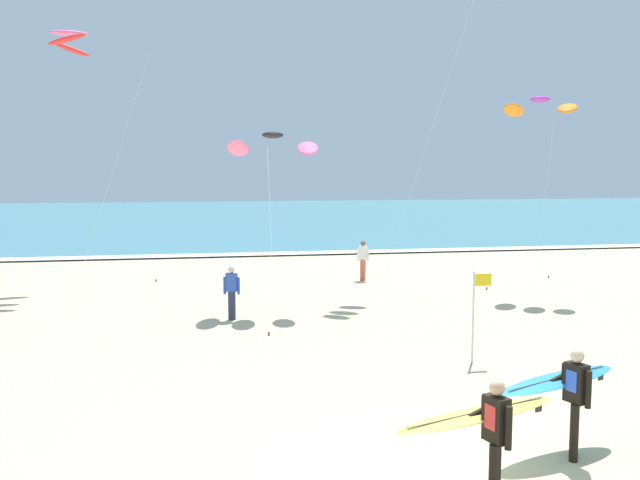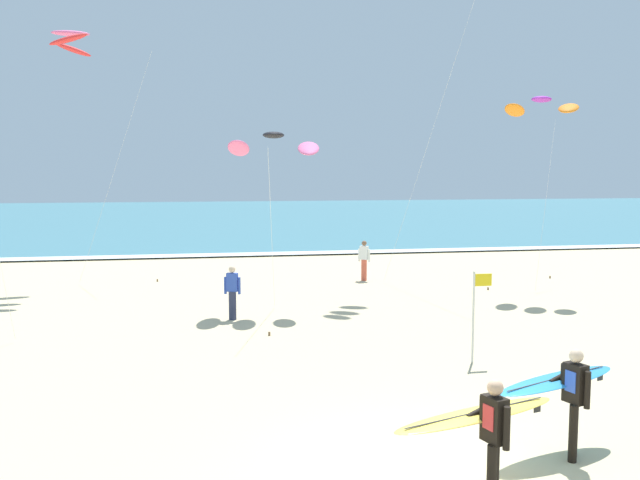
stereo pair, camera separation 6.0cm
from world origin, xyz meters
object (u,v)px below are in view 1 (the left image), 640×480
at_px(surfer_trailing, 487,424).
at_px(kite_arc_charcoal_mid, 273,144).
at_px(bystander_white_top, 363,260).
at_px(lifeguard_flag, 476,308).
at_px(kite_arc_violet_distant, 540,106).
at_px(surfer_lead, 566,388).
at_px(kite_arc_rose_far, 69,41).
at_px(bystander_blue_top, 232,292).

relative_size(surfer_trailing, kite_arc_charcoal_mid, 0.47).
bearing_deg(bystander_white_top, lifeguard_flag, -91.49).
relative_size(kite_arc_violet_distant, lifeguard_flag, 3.28).
relative_size(surfer_trailing, bystander_white_top, 1.65).
relative_size(bystander_white_top, lifeguard_flag, 0.76).
distance_m(surfer_lead, kite_arc_rose_far, 21.79).
relative_size(kite_arc_charcoal_mid, lifeguard_flag, 2.64).
xyz_separation_m(kite_arc_rose_far, bystander_white_top, (10.94, -0.91, -8.27)).
distance_m(kite_arc_charcoal_mid, kite_arc_violet_distant, 9.53).
xyz_separation_m(surfer_lead, kite_arc_rose_far, (-9.96, 17.63, 8.03)).
xyz_separation_m(kite_arc_violet_distant, bystander_blue_top, (-10.78, -2.30, -5.75)).
relative_size(kite_arc_charcoal_mid, bystander_white_top, 3.49).
bearing_deg(kite_arc_violet_distant, surfer_trailing, -120.04).
bearing_deg(bystander_white_top, surfer_trailing, -98.93).
bearing_deg(kite_arc_violet_distant, kite_arc_charcoal_mid, -174.44).
relative_size(surfer_lead, bystander_blue_top, 1.49).
bearing_deg(bystander_blue_top, surfer_lead, -66.68).
bearing_deg(surfer_lead, surfer_trailing, -147.02).
height_order(surfer_trailing, kite_arc_charcoal_mid, kite_arc_charcoal_mid).
bearing_deg(surfer_trailing, lifeguard_flag, 67.96).
xyz_separation_m(kite_arc_rose_far, lifeguard_flag, (10.64, -12.62, -7.82)).
bearing_deg(kite_arc_rose_far, bystander_white_top, -4.74).
height_order(kite_arc_violet_distant, bystander_blue_top, kite_arc_violet_distant).
distance_m(kite_arc_rose_far, lifeguard_flag, 18.26).
relative_size(surfer_lead, bystander_white_top, 1.49).
xyz_separation_m(bystander_blue_top, bystander_white_top, (5.51, 6.23, 0.00)).
distance_m(surfer_lead, kite_arc_charcoal_mid, 12.96).
distance_m(bystander_white_top, lifeguard_flag, 11.73).
bearing_deg(kite_arc_charcoal_mid, surfer_lead, -75.24).
bearing_deg(bystander_white_top, kite_arc_rose_far, 175.26).
bearing_deg(surfer_lead, kite_arc_rose_far, 119.46).
height_order(surfer_lead, bystander_white_top, surfer_lead).
bearing_deg(kite_arc_violet_distant, lifeguard_flag, -125.63).
height_order(kite_arc_charcoal_mid, lifeguard_flag, kite_arc_charcoal_mid).
bearing_deg(kite_arc_rose_far, kite_arc_charcoal_mid, -40.13).
distance_m(kite_arc_charcoal_mid, lifeguard_flag, 8.77).
xyz_separation_m(surfer_lead, surfer_trailing, (-1.83, -1.19, -0.00)).
bearing_deg(bystander_blue_top, kite_arc_charcoal_mid, 44.77).
height_order(surfer_lead, bystander_blue_top, surfer_lead).
distance_m(kite_arc_charcoal_mid, bystander_blue_top, 4.78).
bearing_deg(kite_arc_rose_far, surfer_lead, -60.54).
bearing_deg(kite_arc_charcoal_mid, bystander_blue_top, -135.23).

